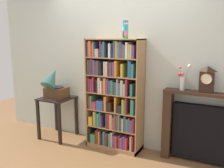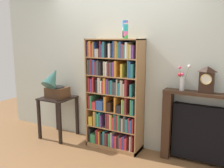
{
  "view_description": "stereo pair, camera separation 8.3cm",
  "coord_description": "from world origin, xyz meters",
  "px_view_note": "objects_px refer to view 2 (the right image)",
  "views": [
    {
      "loc": [
        1.64,
        -3.19,
        1.77
      ],
      "look_at": [
        -0.05,
        0.12,
        1.04
      ],
      "focal_mm": 39.05,
      "sensor_mm": 36.0,
      "label": 1
    },
    {
      "loc": [
        1.71,
        -3.16,
        1.77
      ],
      "look_at": [
        -0.05,
        0.12,
        1.04
      ],
      "focal_mm": 39.05,
      "sensor_mm": 36.0,
      "label": 2
    }
  ],
  "objects_px": {
    "fireplace_mantel": "(207,131)",
    "mantel_clock": "(207,80)",
    "bookshelf": "(114,98)",
    "cup_stack": "(125,30)",
    "gramophone": "(55,85)",
    "flower_vase": "(182,80)",
    "side_table_left": "(58,107)"
  },
  "relations": [
    {
      "from": "fireplace_mantel",
      "to": "mantel_clock",
      "type": "xyz_separation_m",
      "value": [
        -0.05,
        -0.02,
        0.7
      ]
    },
    {
      "from": "bookshelf",
      "to": "mantel_clock",
      "type": "height_order",
      "value": "bookshelf"
    },
    {
      "from": "cup_stack",
      "to": "gramophone",
      "type": "distance_m",
      "value": 1.56
    },
    {
      "from": "gramophone",
      "to": "mantel_clock",
      "type": "relative_size",
      "value": 1.6
    },
    {
      "from": "mantel_clock",
      "to": "flower_vase",
      "type": "distance_m",
      "value": 0.32
    },
    {
      "from": "cup_stack",
      "to": "gramophone",
      "type": "height_order",
      "value": "cup_stack"
    },
    {
      "from": "side_table_left",
      "to": "fireplace_mantel",
      "type": "relative_size",
      "value": 0.59
    },
    {
      "from": "cup_stack",
      "to": "side_table_left",
      "type": "relative_size",
      "value": 0.35
    },
    {
      "from": "mantel_clock",
      "to": "gramophone",
      "type": "bearing_deg",
      "value": -174.74
    },
    {
      "from": "side_table_left",
      "to": "gramophone",
      "type": "distance_m",
      "value": 0.42
    },
    {
      "from": "fireplace_mantel",
      "to": "flower_vase",
      "type": "xyz_separation_m",
      "value": [
        -0.37,
        -0.01,
        0.67
      ]
    },
    {
      "from": "mantel_clock",
      "to": "cup_stack",
      "type": "bearing_deg",
      "value": -174.16
    },
    {
      "from": "mantel_clock",
      "to": "fireplace_mantel",
      "type": "bearing_deg",
      "value": 21.12
    },
    {
      "from": "flower_vase",
      "to": "mantel_clock",
      "type": "bearing_deg",
      "value": -1.9
    },
    {
      "from": "cup_stack",
      "to": "fireplace_mantel",
      "type": "distance_m",
      "value": 1.8
    },
    {
      "from": "bookshelf",
      "to": "side_table_left",
      "type": "xyz_separation_m",
      "value": [
        -1.07,
        -0.08,
        -0.28
      ]
    },
    {
      "from": "mantel_clock",
      "to": "flower_vase",
      "type": "bearing_deg",
      "value": 178.1
    },
    {
      "from": "bookshelf",
      "to": "fireplace_mantel",
      "type": "height_order",
      "value": "bookshelf"
    },
    {
      "from": "fireplace_mantel",
      "to": "bookshelf",
      "type": "bearing_deg",
      "value": -175.71
    },
    {
      "from": "side_table_left",
      "to": "flower_vase",
      "type": "bearing_deg",
      "value": 4.79
    },
    {
      "from": "bookshelf",
      "to": "flower_vase",
      "type": "bearing_deg",
      "value": 5.27
    },
    {
      "from": "side_table_left",
      "to": "flower_vase",
      "type": "distance_m",
      "value": 2.18
    },
    {
      "from": "side_table_left",
      "to": "bookshelf",
      "type": "bearing_deg",
      "value": 4.33
    },
    {
      "from": "cup_stack",
      "to": "fireplace_mantel",
      "type": "height_order",
      "value": "cup_stack"
    },
    {
      "from": "cup_stack",
      "to": "mantel_clock",
      "type": "xyz_separation_m",
      "value": [
        1.13,
        0.12,
        -0.65
      ]
    },
    {
      "from": "mantel_clock",
      "to": "side_table_left",
      "type": "bearing_deg",
      "value": -176.09
    },
    {
      "from": "fireplace_mantel",
      "to": "mantel_clock",
      "type": "relative_size",
      "value": 3.42
    },
    {
      "from": "side_table_left",
      "to": "fireplace_mantel",
      "type": "height_order",
      "value": "fireplace_mantel"
    },
    {
      "from": "side_table_left",
      "to": "mantel_clock",
      "type": "relative_size",
      "value": 2.03
    },
    {
      "from": "side_table_left",
      "to": "fireplace_mantel",
      "type": "bearing_deg",
      "value": 4.31
    },
    {
      "from": "cup_stack",
      "to": "side_table_left",
      "type": "xyz_separation_m",
      "value": [
        -1.27,
        -0.05,
        -1.32
      ]
    },
    {
      "from": "gramophone",
      "to": "bookshelf",
      "type": "bearing_deg",
      "value": 7.34
    }
  ]
}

